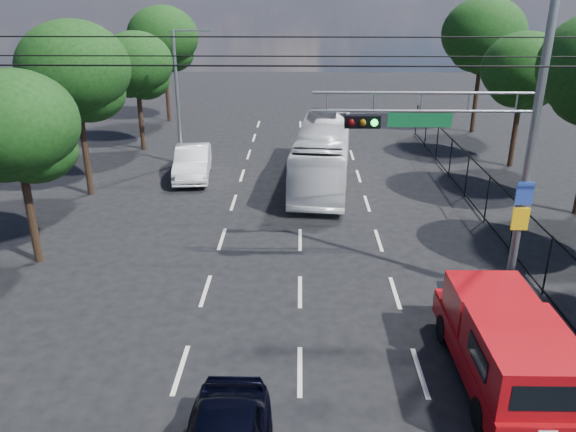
{
  "coord_description": "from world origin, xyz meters",
  "views": [
    {
      "loc": [
        -0.06,
        -7.58,
        8.84
      ],
      "look_at": [
        -0.37,
        7.45,
        2.8
      ],
      "focal_mm": 35.0,
      "sensor_mm": 36.0,
      "label": 1
    }
  ],
  "objects_px": {
    "white_bus": "(323,153)",
    "white_van": "(193,162)",
    "signal_mast": "(490,129)",
    "red_pickup": "(504,344)"
  },
  "relations": [
    {
      "from": "white_bus",
      "to": "white_van",
      "type": "bearing_deg",
      "value": -179.6
    },
    {
      "from": "signal_mast",
      "to": "white_van",
      "type": "height_order",
      "value": "signal_mast"
    },
    {
      "from": "red_pickup",
      "to": "white_van",
      "type": "relative_size",
      "value": 1.18
    },
    {
      "from": "red_pickup",
      "to": "white_bus",
      "type": "height_order",
      "value": "white_bus"
    },
    {
      "from": "signal_mast",
      "to": "white_van",
      "type": "distance_m",
      "value": 16.5
    },
    {
      "from": "signal_mast",
      "to": "red_pickup",
      "type": "xyz_separation_m",
      "value": [
        -0.47,
        -4.33,
        -4.14
      ]
    },
    {
      "from": "signal_mast",
      "to": "red_pickup",
      "type": "relative_size",
      "value": 1.69
    },
    {
      "from": "signal_mast",
      "to": "white_bus",
      "type": "distance_m",
      "value": 12.47
    },
    {
      "from": "red_pickup",
      "to": "white_van",
      "type": "xyz_separation_m",
      "value": [
        -10.28,
        16.02,
        -0.32
      ]
    },
    {
      "from": "white_bus",
      "to": "white_van",
      "type": "relative_size",
      "value": 2.17
    }
  ]
}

